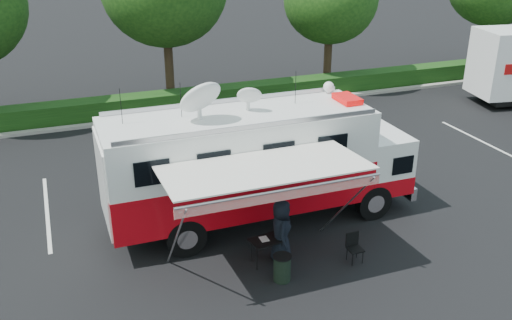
{
  "coord_description": "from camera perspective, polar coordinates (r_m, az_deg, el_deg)",
  "views": [
    {
      "loc": [
        -5.88,
        -15.1,
        9.1
      ],
      "look_at": [
        0.0,
        0.5,
        1.9
      ],
      "focal_mm": 40.0,
      "sensor_mm": 36.0,
      "label": 1
    }
  ],
  "objects": [
    {
      "name": "ground_plane",
      "position": [
        18.58,
        0.55,
        -5.96
      ],
      "size": [
        120.0,
        120.0,
        0.0
      ],
      "primitive_type": "plane",
      "color": "black",
      "rests_on": "ground"
    },
    {
      "name": "trash_bin",
      "position": [
        15.57,
        2.63,
        -10.72
      ],
      "size": [
        0.51,
        0.51,
        0.76
      ],
      "color": "black",
      "rests_on": "ground_plane"
    },
    {
      "name": "awning",
      "position": [
        14.58,
        1.02,
        -1.26
      ],
      "size": [
        5.34,
        2.75,
        3.22
      ],
      "color": "silver",
      "rests_on": "ground_plane"
    },
    {
      "name": "back_border",
      "position": [
        29.16,
        -6.73,
        15.12
      ],
      "size": [
        60.0,
        6.14,
        8.87
      ],
      "color": "#9E998E",
      "rests_on": "ground_plane"
    },
    {
      "name": "person",
      "position": [
        16.59,
        2.48,
        -9.93
      ],
      "size": [
        0.86,
        1.07,
        1.89
      ],
      "primitive_type": "imported",
      "rotation": [
        0.0,
        0.0,
        1.25
      ],
      "color": "black",
      "rests_on": "ground_plane"
    },
    {
      "name": "command_truck",
      "position": [
        17.66,
        0.31,
        -0.31
      ],
      "size": [
        9.77,
        2.69,
        4.7
      ],
      "color": "black",
      "rests_on": "ground_plane"
    },
    {
      "name": "stall_lines",
      "position": [
        20.96,
        -3.69,
        -2.42
      ],
      "size": [
        24.12,
        5.5,
        0.01
      ],
      "color": "silver",
      "rests_on": "ground_plane"
    },
    {
      "name": "folding_chair",
      "position": [
        16.54,
        9.75,
        -8.34
      ],
      "size": [
        0.41,
        0.43,
        0.86
      ],
      "color": "black",
      "rests_on": "ground_plane"
    },
    {
      "name": "folding_table",
      "position": [
        16.07,
        1.04,
        -8.1
      ],
      "size": [
        0.99,
        0.78,
        0.76
      ],
      "color": "black",
      "rests_on": "ground_plane"
    }
  ]
}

